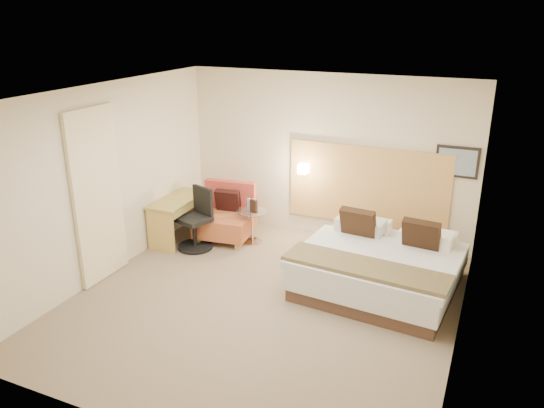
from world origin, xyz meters
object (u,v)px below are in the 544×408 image
at_px(bed, 380,266).
at_px(lounge_chair, 226,217).
at_px(side_table, 252,225).
at_px(desk_chair, 197,224).
at_px(desk, 179,207).

xyz_separation_m(bed, lounge_chair, (-2.74, 0.63, 0.04)).
height_order(bed, side_table, bed).
height_order(bed, lounge_chair, bed).
relative_size(lounge_chair, desk_chair, 0.99).
height_order(desk, desk_chair, desk_chair).
relative_size(side_table, desk, 0.53).
bearing_deg(desk, desk_chair, -21.92).
distance_m(bed, lounge_chair, 2.81).
relative_size(lounge_chair, desk, 0.83).
bearing_deg(side_table, lounge_chair, -178.83).
relative_size(lounge_chair, side_table, 1.58).
xyz_separation_m(lounge_chair, side_table, (0.48, 0.01, -0.07)).
xyz_separation_m(desk, desk_chair, (0.43, -0.17, -0.16)).
relative_size(bed, desk_chair, 2.24).
relative_size(desk, desk_chair, 1.19).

